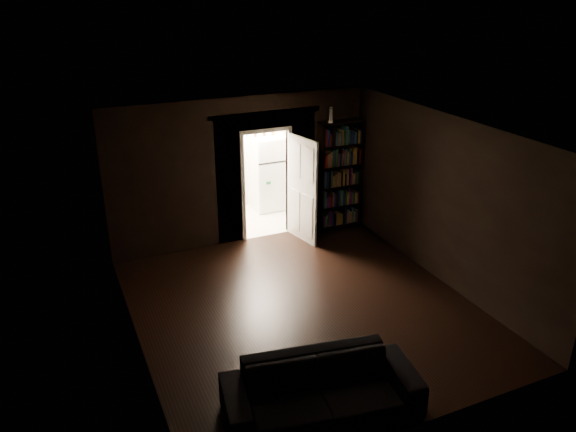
# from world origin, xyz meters

# --- Properties ---
(ground) EXTENTS (5.50, 5.50, 0.00)m
(ground) POSITION_xyz_m (0.00, 0.00, 0.00)
(ground) COLOR black
(ground) RESTS_ON ground
(room_walls) EXTENTS (5.02, 5.61, 2.84)m
(room_walls) POSITION_xyz_m (-0.01, 1.07, 1.68)
(room_walls) COLOR black
(room_walls) RESTS_ON ground
(kitchen_alcove) EXTENTS (2.20, 1.80, 2.60)m
(kitchen_alcove) POSITION_xyz_m (0.50, 3.87, 1.21)
(kitchen_alcove) COLOR beige
(kitchen_alcove) RESTS_ON ground
(sofa) EXTENTS (2.41, 1.35, 0.88)m
(sofa) POSITION_xyz_m (-0.80, -2.10, 0.44)
(sofa) COLOR black
(sofa) RESTS_ON ground
(bookshelf) EXTENTS (0.95, 0.66, 2.20)m
(bookshelf) POSITION_xyz_m (2.00, 2.59, 1.10)
(bookshelf) COLOR black
(bookshelf) RESTS_ON ground
(refrigerator) EXTENTS (0.88, 0.84, 1.65)m
(refrigerator) POSITION_xyz_m (1.10, 4.11, 0.82)
(refrigerator) COLOR white
(refrigerator) RESTS_ON ground
(door) EXTENTS (0.23, 0.84, 2.05)m
(door) POSITION_xyz_m (1.06, 2.31, 1.02)
(door) COLOR white
(door) RESTS_ON ground
(figurine) EXTENTS (0.13, 0.13, 0.31)m
(figurine) POSITION_xyz_m (1.75, 2.55, 2.35)
(figurine) COLOR silver
(figurine) RESTS_ON bookshelf
(bottles) EXTENTS (0.71, 0.13, 0.29)m
(bottles) POSITION_xyz_m (1.00, 4.09, 1.79)
(bottles) COLOR black
(bottles) RESTS_ON refrigerator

